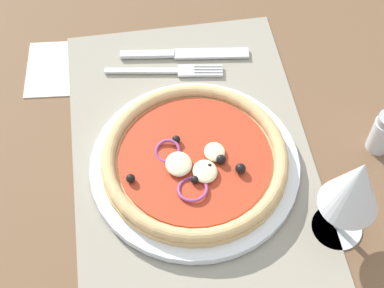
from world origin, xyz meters
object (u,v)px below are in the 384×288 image
(knife, at_px, (186,54))
(pepper_shaker, at_px, (383,133))
(pizza, at_px, (196,158))
(wine_glass, at_px, (355,187))
(fork, at_px, (171,71))
(napkin, at_px, (60,68))
(plate, at_px, (196,165))

(knife, height_order, pepper_shaker, pepper_shaker)
(pizza, height_order, wine_glass, wine_glass)
(fork, xyz_separation_m, knife, (-0.03, 0.03, 0.00))
(knife, bearing_deg, wine_glass, -58.23)
(pizza, bearing_deg, knife, 175.38)
(knife, relative_size, napkin, 1.78)
(pepper_shaker, bearing_deg, napkin, -116.29)
(fork, relative_size, pepper_shaker, 2.69)
(pizza, xyz_separation_m, fork, (-0.18, -0.01, -0.02))
(plate, bearing_deg, napkin, -140.00)
(knife, bearing_deg, pepper_shaker, -33.89)
(knife, height_order, napkin, knife)
(fork, height_order, napkin, fork)
(napkin, bearing_deg, pizza, 39.91)
(pizza, xyz_separation_m, wine_glass, (0.11, 0.16, 0.07))
(fork, bearing_deg, pizza, -77.58)
(plate, distance_m, fork, 0.18)
(wine_glass, bearing_deg, fork, -149.14)
(plate, height_order, pizza, pizza)
(plate, xyz_separation_m, pizza, (0.00, -0.00, 0.02))
(fork, xyz_separation_m, wine_glass, (0.29, 0.17, 0.09))
(plate, height_order, knife, plate)
(plate, relative_size, fork, 1.56)
(pizza, height_order, knife, pizza)
(wine_glass, xyz_separation_m, pepper_shaker, (-0.11, 0.09, -0.07))
(napkin, bearing_deg, knife, 88.60)
(wine_glass, height_order, napkin, wine_glass)
(pepper_shaker, bearing_deg, plate, -90.27)
(pepper_shaker, bearing_deg, knife, -131.31)
(wine_glass, bearing_deg, knife, -155.65)
(pizza, bearing_deg, plate, 158.43)
(fork, xyz_separation_m, napkin, (-0.04, -0.17, -0.00))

